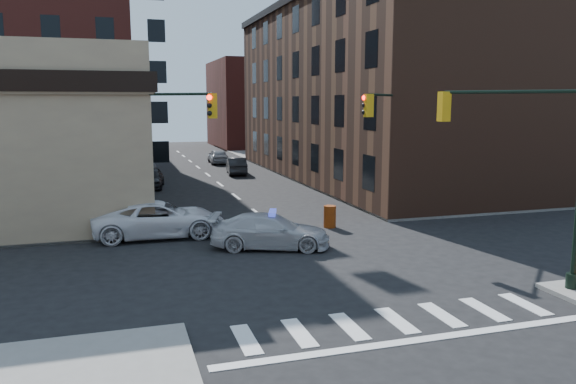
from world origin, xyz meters
TOP-DOWN VIEW (x-y plane):
  - ground at (0.00, 0.00)m, footprint 140.00×140.00m
  - sidewalk_ne at (23.00, 32.75)m, footprint 34.00×54.50m
  - commercial_row_ne at (13.00, 22.50)m, footprint 14.00×34.00m
  - filler_nw at (-16.00, 62.00)m, footprint 20.00×18.00m
  - filler_ne at (14.00, 58.00)m, footprint 16.00×16.00m
  - signal_pole_se at (6.04, -5.52)m, footprint 5.40×5.27m
  - signal_pole_nw at (-5.85, 5.34)m, footprint 3.58×3.67m
  - signal_pole_ne at (5.84, 5.35)m, footprint 3.67×3.58m
  - tree_ne_near at (7.50, 26.00)m, footprint 3.00×3.00m
  - tree_ne_far at (7.50, 34.00)m, footprint 3.00×3.00m
  - police_car at (-1.34, 2.28)m, footprint 5.58×3.66m
  - pickup at (-5.80, 5.80)m, footprint 6.20×2.98m
  - parked_car_wnear at (-5.21, 21.70)m, footprint 2.29×4.51m
  - parked_car_wfar at (-5.28, 30.51)m, footprint 1.87×4.73m
  - parked_car_wdeep at (-5.50, 43.53)m, footprint 2.33×5.18m
  - parked_car_enear at (2.50, 27.67)m, footprint 2.05×4.60m
  - parked_car_efar at (2.50, 36.82)m, footprint 2.02×4.60m
  - pedestrian_a at (-6.50, 7.58)m, footprint 0.82×0.79m
  - pedestrian_b at (-10.57, 8.23)m, footprint 1.03×0.97m
  - pedestrian_c at (-10.80, 9.11)m, footprint 1.04×1.18m
  - barrel_road at (2.63, 5.33)m, footprint 0.79×0.79m
  - barrel_bank at (-5.50, 5.60)m, footprint 0.61×0.61m
  - barricade_nw_a at (-7.12, 5.85)m, footprint 1.33×0.77m
  - barricade_nw_b at (-8.91, 8.00)m, footprint 1.41×0.76m

SIDE VIEW (x-z plane):
  - ground at x=0.00m, z-range 0.00..0.00m
  - sidewalk_ne at x=23.00m, z-range 0.00..0.15m
  - barrel_bank at x=-5.50m, z-range 0.00..1.10m
  - barrel_road at x=2.63m, z-range 0.00..1.11m
  - barricade_nw_a at x=-7.12m, z-range 0.15..1.10m
  - barricade_nw_b at x=-8.91m, z-range 0.15..1.18m
  - parked_car_enear at x=2.50m, z-range 0.00..1.47m
  - parked_car_wnear at x=-5.21m, z-range 0.00..1.47m
  - parked_car_wdeep at x=-5.50m, z-range 0.00..1.47m
  - police_car at x=-1.34m, z-range 0.00..1.50m
  - parked_car_wfar at x=-5.28m, z-range 0.00..1.53m
  - parked_car_efar at x=2.50m, z-range 0.00..1.54m
  - pickup at x=-5.80m, z-range 0.00..1.70m
  - pedestrian_b at x=-10.57m, z-range 0.15..1.84m
  - pedestrian_a at x=-6.50m, z-range 0.15..2.05m
  - pedestrian_c at x=-10.80m, z-range 0.15..2.07m
  - tree_ne_near at x=7.50m, z-range 1.06..5.91m
  - tree_ne_far at x=7.50m, z-range 1.06..5.91m
  - signal_pole_nw at x=-5.85m, z-range 0.34..8.34m
  - signal_pole_ne at x=5.84m, z-range 0.34..8.34m
  - signal_pole_se at x=6.04m, z-range 0.61..8.61m
  - filler_ne at x=14.00m, z-range 0.00..12.00m
  - commercial_row_ne at x=13.00m, z-range 0.00..14.00m
  - filler_nw at x=-16.00m, z-range 0.00..16.00m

